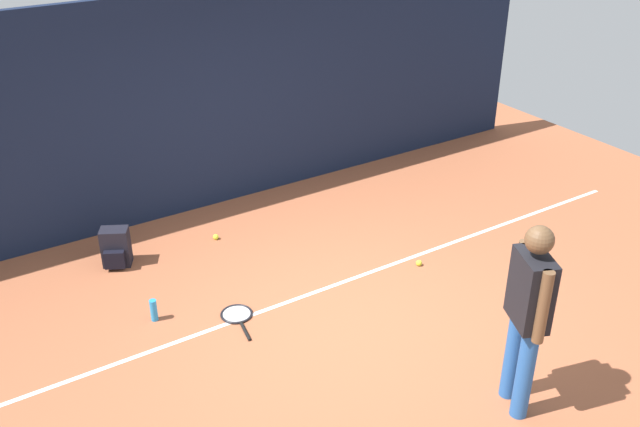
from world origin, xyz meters
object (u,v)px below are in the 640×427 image
Objects in this scene: tennis_racket at (237,316)px; backpack at (116,248)px; tennis_ball_far_left at (419,263)px; tennis_ball_mid_court at (524,372)px; tennis_ball_by_fence at (216,237)px; water_bottle at (154,310)px; tennis_player at (528,309)px; tennis_ball_near_player at (529,309)px.

backpack reaches higher than tennis_racket.
tennis_racket is at bearing 173.86° from tennis_ball_far_left.
tennis_ball_far_left is (2.81, -1.81, -0.18)m from backpack.
tennis_ball_mid_court reaches higher than tennis_racket.
tennis_ball_by_fence is 1.00× the size of tennis_ball_mid_court.
tennis_ball_by_fence is 0.29× the size of water_bottle.
water_bottle reaches higher than tennis_ball_mid_court.
tennis_racket is 2.74× the size of water_bottle.
tennis_player reaches higher than tennis_ball_mid_court.
tennis_ball_mid_court is at bearing -70.76° from tennis_ball_by_fence.
water_bottle is at bearing -63.42° from backpack.
backpack is 1.17m from tennis_ball_by_fence.
tennis_ball_far_left reaches higher than tennis_racket.
tennis_ball_by_fence and tennis_ball_mid_court have the same top height.
water_bottle reaches higher than tennis_ball_by_fence.
tennis_ball_near_player is 1.00× the size of tennis_ball_by_fence.
water_bottle is (-1.19, -1.12, 0.08)m from tennis_ball_by_fence.
tennis_ball_by_fence and tennis_ball_far_left have the same top height.
tennis_racket is 1.58m from tennis_ball_by_fence.
water_bottle reaches higher than tennis_ball_far_left.
tennis_ball_far_left is (0.38, 1.91, 0.00)m from tennis_ball_mid_court.
backpack is at bearing 88.65° from water_bottle.
tennis_player is 3.86× the size of backpack.
tennis_racket is 9.61× the size of tennis_ball_by_fence.
tennis_ball_near_player is (3.17, -3.08, -0.18)m from backpack.
tennis_racket is 1.74m from backpack.
backpack is at bearing 52.06° from tennis_player.
tennis_ball_far_left is at bearing -12.30° from water_bottle.
tennis_racket is 2.76m from tennis_ball_mid_court.
tennis_player is at bearing -109.14° from tennis_ball_far_left.
backpack is 4.43m from tennis_ball_near_player.
backpack is at bearing 147.16° from tennis_ball_far_left.
tennis_racket is at bearing 148.96° from tennis_ball_near_player.
tennis_player reaches higher than tennis_ball_near_player.
tennis_racket is 0.82m from water_bottle.
tennis_ball_near_player is at bearing -30.55° from water_bottle.
water_bottle is (-0.71, 0.39, 0.10)m from tennis_racket.
tennis_ball_far_left is (-0.36, 1.27, 0.00)m from tennis_ball_near_player.
tennis_racket is 9.61× the size of tennis_ball_far_left.
tennis_ball_mid_court is (1.27, -3.65, 0.00)m from tennis_ball_by_fence.
water_bottle is (-2.84, 0.62, 0.08)m from tennis_ball_far_left.
tennis_ball_near_player and tennis_ball_by_fence have the same top height.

